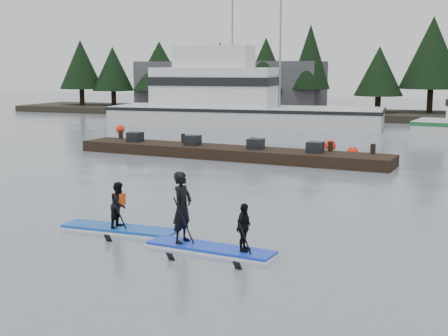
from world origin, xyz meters
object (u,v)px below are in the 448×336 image
(fishing_boat_large, at_px, (237,115))
(floating_dock, at_px, (228,153))
(paddleboard_solo, at_px, (120,216))
(paddleboard_duo, at_px, (204,223))

(fishing_boat_large, relative_size, floating_dock, 1.27)
(fishing_boat_large, distance_m, paddleboard_solo, 31.00)
(floating_dock, bearing_deg, paddleboard_solo, -76.36)
(floating_dock, height_order, paddleboard_duo, paddleboard_duo)
(floating_dock, bearing_deg, fishing_boat_large, 113.34)
(fishing_boat_large, height_order, paddleboard_solo, fishing_boat_large)
(fishing_boat_large, height_order, paddleboard_duo, fishing_boat_large)
(paddleboard_solo, relative_size, paddleboard_duo, 0.99)
(fishing_boat_large, distance_m, paddleboard_duo, 32.55)
(fishing_boat_large, relative_size, paddleboard_solo, 6.22)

